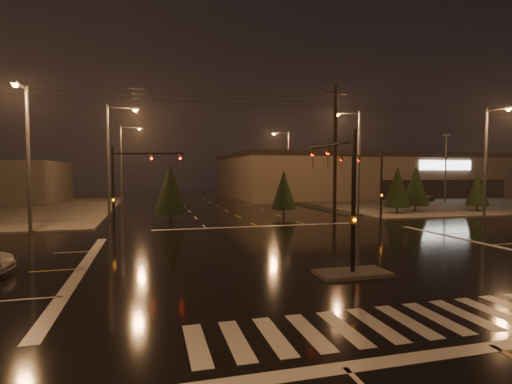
% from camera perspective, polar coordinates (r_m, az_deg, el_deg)
% --- Properties ---
extents(ground, '(140.00, 140.00, 0.00)m').
position_cam_1_polar(ground, '(20.82, 8.28, -8.94)').
color(ground, black).
rests_on(ground, ground).
extents(sidewalk_ne, '(36.00, 36.00, 0.12)m').
position_cam_1_polar(sidewalk_ne, '(61.97, 22.98, -1.16)').
color(sidewalk_ne, '#4A4742').
rests_on(sidewalk_ne, ground).
extents(median_island, '(3.00, 1.60, 0.15)m').
position_cam_1_polar(median_island, '(17.30, 13.63, -11.21)').
color(median_island, '#4A4742').
rests_on(median_island, ground).
extents(crosswalk, '(15.00, 2.60, 0.01)m').
position_cam_1_polar(crosswalk, '(13.33, 24.39, -16.04)').
color(crosswalk, beige).
rests_on(crosswalk, ground).
extents(stop_bar_near, '(16.00, 0.50, 0.01)m').
position_cam_1_polar(stop_bar_near, '(11.96, 30.80, -18.46)').
color(stop_bar_near, beige).
rests_on(stop_bar_near, ground).
extents(stop_bar_far, '(16.00, 0.50, 0.01)m').
position_cam_1_polar(stop_bar_far, '(31.08, 0.22, -4.93)').
color(stop_bar_far, beige).
rests_on(stop_bar_far, ground).
extents(parking_lot, '(50.00, 24.00, 0.08)m').
position_cam_1_polar(parking_lot, '(63.68, 27.63, -1.17)').
color(parking_lot, black).
rests_on(parking_lot, ground).
extents(retail_building, '(60.20, 28.30, 7.20)m').
position_cam_1_polar(retail_building, '(77.72, 18.69, 2.51)').
color(retail_building, '#6E5F4F').
rests_on(retail_building, ground).
extents(signal_mast_median, '(0.25, 4.59, 6.00)m').
position_cam_1_polar(signal_mast_median, '(17.60, 12.33, 1.16)').
color(signal_mast_median, black).
rests_on(signal_mast_median, ground).
extents(signal_mast_ne, '(4.84, 1.86, 6.00)m').
position_cam_1_polar(signal_mast_ne, '(33.78, 16.38, 2.02)').
color(signal_mast_ne, black).
rests_on(signal_mast_ne, ground).
extents(signal_mast_nw, '(4.84, 1.86, 6.00)m').
position_cam_1_polar(signal_mast_nw, '(28.88, -17.82, 1.86)').
color(signal_mast_nw, black).
rests_on(signal_mast_nw, ground).
extents(streetlight_1, '(2.77, 0.32, 10.00)m').
position_cam_1_polar(streetlight_1, '(36.87, -19.90, 5.17)').
color(streetlight_1, '#38383A').
rests_on(streetlight_1, ground).
extents(streetlight_2, '(2.77, 0.32, 10.00)m').
position_cam_1_polar(streetlight_2, '(52.82, -18.42, 4.48)').
color(streetlight_2, '#38383A').
rests_on(streetlight_2, ground).
extents(streetlight_3, '(2.77, 0.32, 10.00)m').
position_cam_1_polar(streetlight_3, '(39.72, 14.09, 5.09)').
color(streetlight_3, '#38383A').
rests_on(streetlight_3, ground).
extents(streetlight_4, '(2.77, 0.32, 10.00)m').
position_cam_1_polar(streetlight_4, '(58.02, 4.42, 4.48)').
color(streetlight_4, '#38383A').
rests_on(streetlight_4, ground).
extents(streetlight_5, '(0.32, 2.77, 10.00)m').
position_cam_1_polar(streetlight_5, '(30.96, -29.95, 5.39)').
color(streetlight_5, '#38383A').
rests_on(streetlight_5, ground).
extents(streetlight_6, '(0.32, 2.77, 10.00)m').
position_cam_1_polar(streetlight_6, '(42.43, 30.28, 4.63)').
color(streetlight_6, '#38383A').
rests_on(streetlight_6, ground).
extents(utility_pole_1, '(2.20, 0.32, 12.00)m').
position_cam_1_polar(utility_pole_1, '(36.49, 11.23, 5.83)').
color(utility_pole_1, black).
rests_on(utility_pole_1, ground).
extents(conifer_0, '(2.59, 2.59, 4.74)m').
position_cam_1_polar(conifer_0, '(42.27, 19.53, 0.69)').
color(conifer_0, black).
rests_on(conifer_0, ground).
extents(conifer_1, '(2.71, 2.71, 4.94)m').
position_cam_1_polar(conifer_1, '(45.04, 21.84, 0.91)').
color(conifer_1, black).
rests_on(conifer_1, ground).
extents(conifer_2, '(2.29, 2.29, 4.28)m').
position_cam_1_polar(conifer_2, '(47.69, 29.08, 0.45)').
color(conifer_2, black).
rests_on(conifer_2, ground).
extents(conifer_3, '(2.75, 2.75, 4.99)m').
position_cam_1_polar(conifer_3, '(34.49, -12.16, 0.52)').
color(conifer_3, black).
rests_on(conifer_3, ground).
extents(conifer_4, '(2.38, 2.38, 4.41)m').
position_cam_1_polar(conifer_4, '(37.68, 3.99, 0.35)').
color(conifer_4, black).
rests_on(conifer_4, ground).
extents(car_parked, '(2.58, 5.08, 1.66)m').
position_cam_1_polar(car_parked, '(60.71, 22.04, -0.49)').
color(car_parked, black).
rests_on(car_parked, ground).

